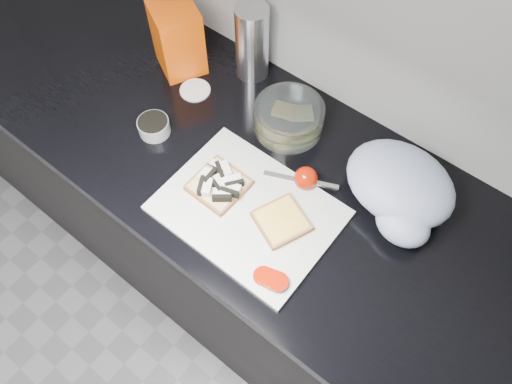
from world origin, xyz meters
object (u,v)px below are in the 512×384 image
Objects in this scene: glass_bowl at (289,118)px; bread_bag at (178,39)px; steel_canister at (252,43)px; cutting_board at (248,210)px.

glass_bowl is 0.37m from bread_bag.
steel_canister is at bearing 58.32° from bread_bag.
bread_bag is 0.20m from steel_canister.
bread_bag is at bearing 150.16° from cutting_board.
glass_bowl is at bearing 28.49° from bread_bag.
cutting_board is 2.08× the size of bread_bag.
steel_canister reaches higher than bread_bag.
steel_canister is (0.17, 0.10, 0.01)m from bread_bag.
steel_canister is at bearing 153.79° from glass_bowl.
glass_bowl is 0.23m from steel_canister.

